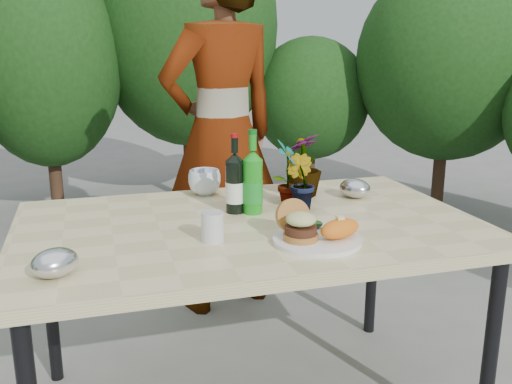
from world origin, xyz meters
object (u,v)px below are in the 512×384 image
object	(u,v)px
dinner_plate	(317,240)
person	(222,135)
patio_table	(250,238)
wine_bottle	(235,184)

from	to	relation	value
dinner_plate	person	distance (m)	1.20
dinner_plate	patio_table	bearing A→B (deg)	119.37
patio_table	wine_bottle	bearing A→B (deg)	97.83
patio_table	dinner_plate	bearing A→B (deg)	-60.63
person	dinner_plate	bearing A→B (deg)	73.12
patio_table	dinner_plate	size ratio (longest dim) A/B	5.71
patio_table	dinner_plate	distance (m)	0.31
wine_bottle	person	xyz separation A→B (m)	(0.14, 0.80, 0.05)
wine_bottle	dinner_plate	bearing A→B (deg)	-75.24
patio_table	person	distance (m)	0.96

